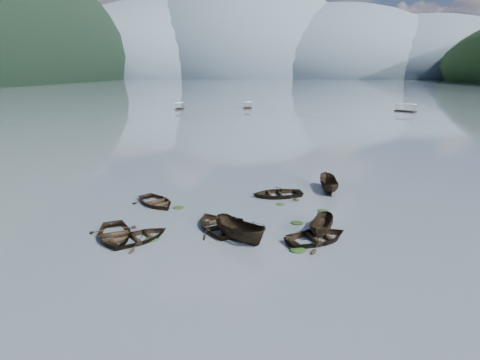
# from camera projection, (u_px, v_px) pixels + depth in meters

# --- Properties ---
(ground_plane) EXTENTS (2400.00, 2400.00, 0.00)m
(ground_plane) POSITION_uv_depth(u_px,v_px,m) (225.00, 263.00, 23.59)
(ground_plane) COLOR #4E5761
(haze_mtn_a) EXTENTS (520.00, 520.00, 280.00)m
(haze_mtn_a) POSITION_uv_depth(u_px,v_px,m) (163.00, 77.00, 905.86)
(haze_mtn_a) COLOR #475666
(haze_mtn_a) RESTS_ON ground
(haze_mtn_b) EXTENTS (520.00, 520.00, 340.00)m
(haze_mtn_b) POSITION_uv_depth(u_px,v_px,m) (245.00, 77.00, 890.25)
(haze_mtn_b) COLOR #475666
(haze_mtn_b) RESTS_ON ground
(haze_mtn_c) EXTENTS (520.00, 520.00, 260.00)m
(haze_mtn_c) POSITION_uv_depth(u_px,v_px,m) (330.00, 78.00, 874.64)
(haze_mtn_c) COLOR #475666
(haze_mtn_c) RESTS_ON ground
(haze_mtn_d) EXTENTS (520.00, 520.00, 220.00)m
(haze_mtn_d) POSITION_uv_depth(u_px,v_px,m) (410.00, 78.00, 860.59)
(haze_mtn_d) COLOR #475666
(haze_mtn_d) RESTS_ON ground
(rowboat_0) EXTENTS (5.30, 5.96, 1.02)m
(rowboat_0) POSITION_uv_depth(u_px,v_px,m) (114.00, 239.00, 27.02)
(rowboat_0) COLOR black
(rowboat_0) RESTS_ON ground
(rowboat_1) EXTENTS (5.30, 5.31, 0.91)m
(rowboat_1) POSITION_uv_depth(u_px,v_px,m) (140.00, 240.00, 26.73)
(rowboat_1) COLOR black
(rowboat_1) RESTS_ON ground
(rowboat_2) EXTENTS (4.70, 4.39, 1.81)m
(rowboat_2) POSITION_uv_depth(u_px,v_px,m) (240.00, 240.00, 26.77)
(rowboat_2) COLOR black
(rowboat_2) RESTS_ON ground
(rowboat_3) EXTENTS (5.48, 5.98, 1.01)m
(rowboat_3) POSITION_uv_depth(u_px,v_px,m) (217.00, 228.00, 28.82)
(rowboat_3) COLOR black
(rowboat_3) RESTS_ON ground
(rowboat_4) EXTENTS (5.89, 5.35, 1.00)m
(rowboat_4) POSITION_uv_depth(u_px,v_px,m) (317.00, 241.00, 26.66)
(rowboat_4) COLOR black
(rowboat_4) RESTS_ON ground
(rowboat_5) EXTENTS (2.73, 4.16, 1.50)m
(rowboat_5) POSITION_uv_depth(u_px,v_px,m) (321.00, 234.00, 27.85)
(rowboat_5) COLOR black
(rowboat_5) RESTS_ON ground
(rowboat_6) EXTENTS (5.71, 5.73, 0.98)m
(rowboat_6) POSITION_uv_depth(u_px,v_px,m) (156.00, 205.00, 33.94)
(rowboat_6) COLOR black
(rowboat_6) RESTS_ON ground
(rowboat_7) EXTENTS (5.56, 4.53, 1.01)m
(rowboat_7) POSITION_uv_depth(u_px,v_px,m) (277.00, 196.00, 36.23)
(rowboat_7) COLOR black
(rowboat_7) RESTS_ON ground
(rowboat_8) EXTENTS (1.72, 4.42, 1.70)m
(rowboat_8) POSITION_uv_depth(u_px,v_px,m) (328.00, 191.00, 37.84)
(rowboat_8) COLOR black
(rowboat_8) RESTS_ON ground
(weed_clump_0) EXTENTS (1.03, 0.84, 0.22)m
(weed_clump_0) POSITION_uv_depth(u_px,v_px,m) (120.00, 240.00, 26.88)
(weed_clump_0) COLOR black
(weed_clump_0) RESTS_ON ground
(weed_clump_1) EXTENTS (0.95, 0.76, 0.21)m
(weed_clump_1) POSITION_uv_depth(u_px,v_px,m) (151.00, 240.00, 26.78)
(weed_clump_1) COLOR black
(weed_clump_1) RESTS_ON ground
(weed_clump_2) EXTENTS (1.12, 0.89, 0.24)m
(weed_clump_2) POSITION_uv_depth(u_px,v_px,m) (297.00, 251.00, 25.18)
(weed_clump_2) COLOR black
(weed_clump_2) RESTS_ON ground
(weed_clump_3) EXTENTS (0.77, 0.65, 0.17)m
(weed_clump_3) POSITION_uv_depth(u_px,v_px,m) (280.00, 205.00, 33.99)
(weed_clump_3) COLOR black
(weed_clump_3) RESTS_ON ground
(weed_clump_4) EXTENTS (1.02, 0.81, 0.21)m
(weed_clump_4) POSITION_uv_depth(u_px,v_px,m) (297.00, 223.00, 29.75)
(weed_clump_4) COLOR black
(weed_clump_4) RESTS_ON ground
(weed_clump_5) EXTENTS (1.01, 0.82, 0.21)m
(weed_clump_5) POSITION_uv_depth(u_px,v_px,m) (178.00, 208.00, 33.10)
(weed_clump_5) COLOR black
(weed_clump_5) RESTS_ON ground
(weed_clump_6) EXTENTS (1.04, 0.87, 0.22)m
(weed_clump_6) POSITION_uv_depth(u_px,v_px,m) (243.00, 229.00, 28.73)
(weed_clump_6) COLOR black
(weed_clump_6) RESTS_ON ground
(weed_clump_7) EXTENTS (0.97, 0.78, 0.21)m
(weed_clump_7) POSITION_uv_depth(u_px,v_px,m) (323.00, 211.00, 32.33)
(weed_clump_7) COLOR black
(weed_clump_7) RESTS_ON ground
(pontoon_left) EXTENTS (2.85, 5.77, 2.13)m
(pontoon_left) POSITION_uv_depth(u_px,v_px,m) (180.00, 110.00, 121.12)
(pontoon_left) COLOR black
(pontoon_left) RESTS_ON ground
(pontoon_centre) EXTENTS (2.75, 5.60, 2.07)m
(pontoon_centre) POSITION_uv_depth(u_px,v_px,m) (248.00, 108.00, 125.13)
(pontoon_centre) COLOR black
(pontoon_centre) RESTS_ON ground
(pontoon_right) EXTENTS (6.11, 5.87, 2.29)m
(pontoon_right) POSITION_uv_depth(u_px,v_px,m) (405.00, 112.00, 114.35)
(pontoon_right) COLOR black
(pontoon_right) RESTS_ON ground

